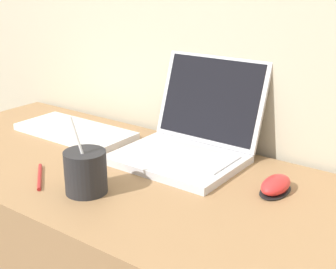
# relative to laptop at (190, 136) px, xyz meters

# --- Properties ---
(laptop) EXTENTS (0.32, 0.33, 0.26)m
(laptop) POSITION_rel_laptop_xyz_m (0.00, 0.00, 0.00)
(laptop) COLOR silver
(laptop) RESTS_ON desk
(drink_cup) EXTENTS (0.10, 0.10, 0.18)m
(drink_cup) POSITION_rel_laptop_xyz_m (-0.07, -0.32, -0.01)
(drink_cup) COLOR #232326
(drink_cup) RESTS_ON desk
(computer_mouse) EXTENTS (0.06, 0.11, 0.04)m
(computer_mouse) POSITION_rel_laptop_xyz_m (0.28, -0.07, -0.04)
(computer_mouse) COLOR black
(computer_mouse) RESTS_ON desk
(external_keyboard) EXTENTS (0.38, 0.17, 0.02)m
(external_keyboard) POSITION_rel_laptop_xyz_m (-0.38, -0.06, -0.05)
(external_keyboard) COLOR silver
(external_keyboard) RESTS_ON desk
(pen) EXTENTS (0.12, 0.10, 0.01)m
(pen) POSITION_rel_laptop_xyz_m (-0.21, -0.34, -0.05)
(pen) COLOR #A51E1E
(pen) RESTS_ON desk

